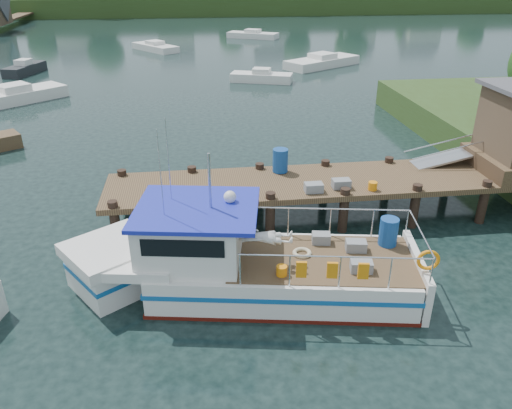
{
  "coord_description": "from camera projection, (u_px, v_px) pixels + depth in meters",
  "views": [
    {
      "loc": [
        -2.85,
        -15.76,
        8.32
      ],
      "look_at": [
        -1.0,
        -1.5,
        1.3
      ],
      "focal_mm": 35.0,
      "sensor_mm": 36.0,
      "label": 1
    }
  ],
  "objects": [
    {
      "name": "ground_plane",
      "position": [
        278.0,
        217.0,
        18.02
      ],
      "size": [
        160.0,
        160.0,
        0.0
      ],
      "primitive_type": "plane",
      "color": "black"
    },
    {
      "name": "dock",
      "position": [
        459.0,
        151.0,
        17.8
      ],
      "size": [
        16.6,
        3.0,
        4.78
      ],
      "color": "#4E3A25",
      "rests_on": "ground"
    },
    {
      "name": "lobster_boat",
      "position": [
        238.0,
        263.0,
        13.66
      ],
      "size": [
        10.05,
        4.33,
        4.83
      ],
      "rotation": [
        0.0,
        0.0,
        -0.17
      ],
      "color": "silver",
      "rests_on": "ground"
    },
    {
      "name": "moored_far",
      "position": [
        253.0,
        35.0,
        59.87
      ],
      "size": [
        6.28,
        4.64,
        1.02
      ],
      "rotation": [
        0.0,
        0.0,
        -0.23
      ],
      "color": "silver",
      "rests_on": "ground"
    },
    {
      "name": "moored_a",
      "position": [
        15.0,
        96.0,
        32.52
      ],
      "size": [
        6.21,
        5.86,
        1.18
      ],
      "rotation": [
        0.0,
        0.0,
        0.38
      ],
      "color": "silver",
      "rests_on": "ground"
    },
    {
      "name": "moored_b",
      "position": [
        261.0,
        77.0,
        38.09
      ],
      "size": [
        4.9,
        2.95,
        1.03
      ],
      "rotation": [
        0.0,
        0.0,
        0.29
      ],
      "color": "silver",
      "rests_on": "ground"
    },
    {
      "name": "moored_c",
      "position": [
        322.0,
        62.0,
        43.68
      ],
      "size": [
        7.39,
        5.96,
        1.14
      ],
      "rotation": [
        0.0,
        0.0,
        0.4
      ],
      "color": "silver",
      "rests_on": "ground"
    },
    {
      "name": "moored_d",
      "position": [
        155.0,
        47.0,
        51.45
      ],
      "size": [
        5.07,
        5.89,
        0.99
      ],
      "rotation": [
        0.0,
        0.0,
        0.11
      ],
      "color": "silver",
      "rests_on": "ground"
    },
    {
      "name": "moored_e",
      "position": [
        25.0,
        69.0,
        40.77
      ],
      "size": [
        2.63,
        4.47,
        1.17
      ],
      "rotation": [
        0.0,
        0.0,
        -0.13
      ],
      "color": "black",
      "rests_on": "ground"
    }
  ]
}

